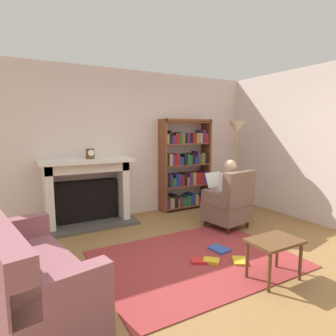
{
  "coord_description": "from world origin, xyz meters",
  "views": [
    {
      "loc": [
        -1.93,
        -2.47,
        1.63
      ],
      "look_at": [
        0.1,
        1.2,
        1.05
      ],
      "focal_mm": 30.11,
      "sensor_mm": 36.0,
      "label": 1
    }
  ],
  "objects_px": {
    "sofa_floral": "(28,275)",
    "floor_lamp": "(236,135)",
    "armchair_reading": "(230,203)",
    "seated_reader": "(225,190)",
    "fireplace": "(87,190)",
    "side_table": "(274,246)",
    "mantel_clock": "(90,154)",
    "bookshelf": "(185,166)"
  },
  "relations": [
    {
      "from": "armchair_reading",
      "to": "floor_lamp",
      "type": "xyz_separation_m",
      "value": [
        0.7,
        0.67,
        1.08
      ]
    },
    {
      "from": "sofa_floral",
      "to": "mantel_clock",
      "type": "bearing_deg",
      "value": -39.34
    },
    {
      "from": "seated_reader",
      "to": "sofa_floral",
      "type": "bearing_deg",
      "value": 5.03
    },
    {
      "from": "fireplace",
      "to": "sofa_floral",
      "type": "height_order",
      "value": "fireplace"
    },
    {
      "from": "mantel_clock",
      "to": "bookshelf",
      "type": "height_order",
      "value": "bookshelf"
    },
    {
      "from": "bookshelf",
      "to": "sofa_floral",
      "type": "distance_m",
      "value": 3.7
    },
    {
      "from": "mantel_clock",
      "to": "seated_reader",
      "type": "height_order",
      "value": "mantel_clock"
    },
    {
      "from": "armchair_reading",
      "to": "seated_reader",
      "type": "xyz_separation_m",
      "value": [
        -0.02,
        0.12,
        0.2
      ]
    },
    {
      "from": "mantel_clock",
      "to": "floor_lamp",
      "type": "height_order",
      "value": "floor_lamp"
    },
    {
      "from": "mantel_clock",
      "to": "seated_reader",
      "type": "distance_m",
      "value": 2.31
    },
    {
      "from": "mantel_clock",
      "to": "fireplace",
      "type": "bearing_deg",
      "value": 114.7
    },
    {
      "from": "sofa_floral",
      "to": "floor_lamp",
      "type": "height_order",
      "value": "floor_lamp"
    },
    {
      "from": "sofa_floral",
      "to": "side_table",
      "type": "xyz_separation_m",
      "value": [
        2.36,
        -0.73,
        0.06
      ]
    },
    {
      "from": "fireplace",
      "to": "bookshelf",
      "type": "distance_m",
      "value": 2.01
    },
    {
      "from": "seated_reader",
      "to": "side_table",
      "type": "distance_m",
      "value": 1.72
    },
    {
      "from": "mantel_clock",
      "to": "seated_reader",
      "type": "xyz_separation_m",
      "value": [
        1.93,
        -1.11,
        -0.61
      ]
    },
    {
      "from": "fireplace",
      "to": "armchair_reading",
      "type": "relative_size",
      "value": 1.6
    },
    {
      "from": "bookshelf",
      "to": "seated_reader",
      "type": "height_order",
      "value": "bookshelf"
    },
    {
      "from": "sofa_floral",
      "to": "fireplace",
      "type": "bearing_deg",
      "value": -37.09
    },
    {
      "from": "seated_reader",
      "to": "fireplace",
      "type": "bearing_deg",
      "value": -42.27
    },
    {
      "from": "mantel_clock",
      "to": "side_table",
      "type": "height_order",
      "value": "mantel_clock"
    },
    {
      "from": "fireplace",
      "to": "armchair_reading",
      "type": "distance_m",
      "value": 2.41
    },
    {
      "from": "fireplace",
      "to": "sofa_floral",
      "type": "distance_m",
      "value": 2.31
    },
    {
      "from": "bookshelf",
      "to": "side_table",
      "type": "distance_m",
      "value": 2.94
    },
    {
      "from": "mantel_clock",
      "to": "bookshelf",
      "type": "distance_m",
      "value": 1.97
    },
    {
      "from": "seated_reader",
      "to": "floor_lamp",
      "type": "distance_m",
      "value": 1.27
    },
    {
      "from": "seated_reader",
      "to": "sofa_floral",
      "type": "xyz_separation_m",
      "value": [
        -2.99,
        -0.85,
        -0.3
      ]
    },
    {
      "from": "sofa_floral",
      "to": "side_table",
      "type": "height_order",
      "value": "sofa_floral"
    },
    {
      "from": "side_table",
      "to": "floor_lamp",
      "type": "distance_m",
      "value": 2.77
    },
    {
      "from": "bookshelf",
      "to": "sofa_floral",
      "type": "xyz_separation_m",
      "value": [
        -3.0,
        -2.09,
        -0.57
      ]
    },
    {
      "from": "fireplace",
      "to": "seated_reader",
      "type": "xyz_separation_m",
      "value": [
        1.98,
        -1.21,
        0.02
      ]
    },
    {
      "from": "fireplace",
      "to": "seated_reader",
      "type": "distance_m",
      "value": 2.32
    },
    {
      "from": "seated_reader",
      "to": "side_table",
      "type": "height_order",
      "value": "seated_reader"
    },
    {
      "from": "sofa_floral",
      "to": "side_table",
      "type": "relative_size",
      "value": 3.22
    },
    {
      "from": "sofa_floral",
      "to": "floor_lamp",
      "type": "xyz_separation_m",
      "value": [
        3.72,
        1.4,
        1.19
      ]
    },
    {
      "from": "seated_reader",
      "to": "armchair_reading",
      "type": "bearing_deg",
      "value": 90.0
    },
    {
      "from": "fireplace",
      "to": "side_table",
      "type": "distance_m",
      "value": 3.11
    },
    {
      "from": "mantel_clock",
      "to": "bookshelf",
      "type": "bearing_deg",
      "value": 3.99
    },
    {
      "from": "bookshelf",
      "to": "floor_lamp",
      "type": "relative_size",
      "value": 1.03
    },
    {
      "from": "fireplace",
      "to": "side_table",
      "type": "xyz_separation_m",
      "value": [
        1.34,
        -2.79,
        -0.22
      ]
    },
    {
      "from": "sofa_floral",
      "to": "armchair_reading",
      "type": "bearing_deg",
      "value": -87.16
    },
    {
      "from": "armchair_reading",
      "to": "sofa_floral",
      "type": "bearing_deg",
      "value": 2.87
    }
  ]
}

